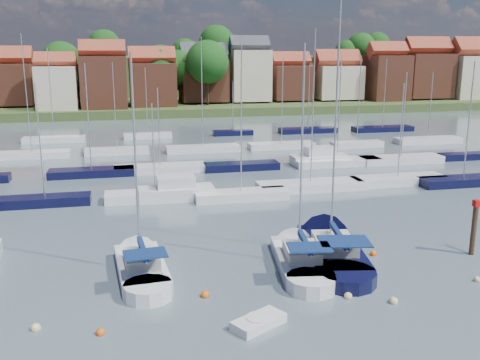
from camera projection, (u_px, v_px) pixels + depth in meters
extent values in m
plane|color=#4E5F6A|center=(201.00, 157.00, 70.39)|extent=(260.00, 260.00, 0.00)
cube|color=silver|center=(141.00, 270.00, 33.36)|extent=(3.35, 7.03, 1.20)
cone|color=silver|center=(134.00, 247.00, 37.34)|extent=(3.09, 3.53, 2.85)
cylinder|color=silver|center=(148.00, 293.00, 30.17)|extent=(3.05, 3.05, 1.20)
cube|color=beige|center=(142.00, 259.00, 32.69)|extent=(2.20, 2.99, 0.70)
cylinder|color=#B2B2B7|center=(135.00, 160.00, 32.17)|extent=(0.14, 0.14, 12.67)
cylinder|color=#B2B2B7|center=(143.00, 251.00, 31.61)|extent=(0.38, 3.80, 0.10)
cube|color=navy|center=(143.00, 249.00, 31.57)|extent=(0.57, 3.62, 0.35)
cube|color=navy|center=(145.00, 254.00, 30.39)|extent=(2.54, 1.89, 0.08)
cube|color=silver|center=(300.00, 263.00, 34.59)|extent=(3.99, 7.49, 1.20)
cone|color=silver|center=(289.00, 239.00, 38.91)|extent=(3.45, 3.87, 2.97)
cylinder|color=silver|center=(311.00, 286.00, 31.13)|extent=(3.38, 3.38, 1.20)
cube|color=beige|center=(302.00, 252.00, 33.88)|extent=(2.50, 3.25, 0.70)
cylinder|color=#B2B2B7|center=(302.00, 152.00, 33.38)|extent=(0.14, 0.14, 13.21)
cylinder|color=#B2B2B7|center=(305.00, 244.00, 32.72)|extent=(0.69, 3.93, 0.10)
cube|color=navy|center=(305.00, 242.00, 32.69)|extent=(0.85, 3.77, 0.35)
cube|color=navy|center=(309.00, 247.00, 31.40)|extent=(2.76, 2.14, 0.08)
cube|color=black|center=(332.00, 253.00, 36.15)|extent=(5.14, 9.16, 1.20)
cone|color=black|center=(318.00, 228.00, 41.39)|extent=(4.32, 4.79, 3.60)
cylinder|color=black|center=(346.00, 280.00, 31.95)|extent=(4.21, 4.21, 1.20)
cube|color=beige|center=(334.00, 243.00, 35.34)|extent=(3.14, 4.00, 0.70)
cylinder|color=#B2B2B7|center=(336.00, 123.00, 34.67)|extent=(0.14, 0.14, 16.36)
cylinder|color=#B2B2B7|center=(339.00, 237.00, 33.97)|extent=(0.99, 4.73, 0.10)
cube|color=navy|center=(339.00, 235.00, 33.94)|extent=(1.14, 4.54, 0.35)
cube|color=navy|center=(344.00, 241.00, 32.39)|extent=(3.41, 2.69, 0.08)
cube|color=silver|center=(259.00, 323.00, 27.03)|extent=(3.10, 2.53, 0.55)
cylinder|color=silver|center=(259.00, 320.00, 27.00)|extent=(1.31, 1.31, 0.35)
cylinder|color=#4C331E|center=(472.00, 246.00, 36.50)|extent=(0.36, 0.36, 5.76)
cube|color=red|center=(477.00, 203.00, 35.79)|extent=(0.40, 0.40, 0.44)
sphere|color=beige|center=(36.00, 330.00, 26.72)|extent=(0.51, 0.51, 0.51)
sphere|color=#D85914|center=(101.00, 334.00, 26.30)|extent=(0.46, 0.46, 0.46)
sphere|color=#D85914|center=(205.00, 297.00, 30.35)|extent=(0.54, 0.54, 0.54)
sphere|color=beige|center=(348.00, 298.00, 30.17)|extent=(0.47, 0.47, 0.47)
sphere|color=#D85914|center=(329.00, 243.00, 38.88)|extent=(0.45, 0.45, 0.45)
sphere|color=beige|center=(477.00, 281.00, 32.38)|extent=(0.42, 0.42, 0.42)
sphere|color=beige|center=(393.00, 303.00, 29.59)|extent=(0.51, 0.51, 0.51)
sphere|color=#D85914|center=(373.00, 255.00, 36.50)|extent=(0.49, 0.49, 0.49)
cube|color=black|center=(45.00, 202.00, 48.25)|extent=(8.01, 2.24, 1.00)
cylinder|color=#B2B2B7|center=(40.00, 141.00, 46.94)|extent=(0.12, 0.12, 10.16)
cube|color=silver|center=(155.00, 196.00, 49.99)|extent=(9.22, 2.58, 1.00)
cylinder|color=#B2B2B7|center=(153.00, 148.00, 48.91)|extent=(0.12, 0.12, 8.18)
cube|color=silver|center=(241.00, 196.00, 50.13)|extent=(8.78, 2.46, 1.00)
cylinder|color=#B2B2B7|center=(241.00, 132.00, 48.71)|extent=(0.12, 0.12, 11.06)
cube|color=silver|center=(310.00, 186.00, 53.67)|extent=(10.79, 3.02, 1.00)
cylinder|color=#B2B2B7|center=(313.00, 107.00, 51.81)|extent=(0.12, 0.12, 14.87)
cube|color=silver|center=(397.00, 181.00, 56.05)|extent=(10.13, 2.84, 1.00)
cylinder|color=#B2B2B7|center=(401.00, 131.00, 54.81)|extent=(0.12, 0.12, 9.59)
cube|color=black|center=(463.00, 182.00, 55.59)|extent=(9.52, 2.67, 1.00)
cylinder|color=#B2B2B7|center=(469.00, 121.00, 54.09)|extent=(0.12, 0.12, 11.77)
cube|color=silver|center=(176.00, 194.00, 50.17)|extent=(7.00, 2.60, 1.40)
cube|color=silver|center=(176.00, 183.00, 49.91)|extent=(3.50, 2.20, 1.30)
cube|color=black|center=(92.00, 173.00, 59.53)|extent=(9.30, 2.60, 1.00)
cylinder|color=#B2B2B7|center=(88.00, 117.00, 58.07)|extent=(0.12, 0.12, 11.48)
cube|color=silver|center=(160.00, 169.00, 61.48)|extent=(10.40, 2.91, 1.00)
cylinder|color=#B2B2B7|center=(159.00, 127.00, 60.33)|extent=(0.12, 0.12, 8.77)
cube|color=black|center=(241.00, 167.00, 62.75)|extent=(8.80, 2.46, 1.00)
cylinder|color=#B2B2B7|center=(241.00, 101.00, 60.96)|extent=(0.12, 0.12, 14.33)
cube|color=silver|center=(337.00, 163.00, 65.13)|extent=(10.73, 3.00, 1.00)
cylinder|color=#B2B2B7|center=(339.00, 109.00, 63.59)|extent=(0.12, 0.12, 12.14)
cube|color=silver|center=(401.00, 160.00, 66.71)|extent=(10.48, 2.93, 1.00)
cylinder|color=#B2B2B7|center=(404.00, 115.00, 65.39)|extent=(0.12, 0.12, 10.28)
cube|color=black|center=(465.00, 157.00, 68.71)|extent=(6.84, 1.91, 1.00)
cylinder|color=#B2B2B7|center=(469.00, 119.00, 67.56)|extent=(0.12, 0.12, 8.82)
cube|color=silver|center=(319.00, 161.00, 65.49)|extent=(7.00, 2.60, 1.40)
cube|color=silver|center=(320.00, 152.00, 65.23)|extent=(3.50, 2.20, 1.30)
cube|color=silver|center=(32.00, 155.00, 69.76)|extent=(9.71, 2.72, 1.00)
cylinder|color=#B2B2B7|center=(26.00, 94.00, 67.90)|extent=(0.12, 0.12, 14.88)
cube|color=silver|center=(117.00, 151.00, 72.32)|extent=(8.49, 2.38, 1.00)
cylinder|color=#B2B2B7|center=(115.00, 106.00, 70.87)|extent=(0.12, 0.12, 11.31)
cube|color=silver|center=(203.00, 149.00, 74.05)|extent=(10.16, 2.85, 1.00)
cylinder|color=#B2B2B7|center=(202.00, 92.00, 72.22)|extent=(0.12, 0.12, 14.59)
cube|color=silver|center=(281.00, 146.00, 76.55)|extent=(9.53, 2.67, 1.00)
cylinder|color=#B2B2B7|center=(282.00, 101.00, 75.03)|extent=(0.12, 0.12, 11.91)
cube|color=silver|center=(357.00, 145.00, 77.52)|extent=(7.62, 2.13, 1.00)
cylinder|color=#B2B2B7|center=(359.00, 99.00, 75.98)|extent=(0.12, 0.12, 12.13)
cube|color=silver|center=(428.00, 141.00, 81.07)|extent=(10.17, 2.85, 1.00)
cylinder|color=#B2B2B7|center=(431.00, 105.00, 79.81)|extent=(0.12, 0.12, 9.73)
cube|color=silver|center=(54.00, 140.00, 81.79)|extent=(9.24, 2.59, 1.00)
cylinder|color=#B2B2B7|center=(51.00, 93.00, 80.12)|extent=(0.12, 0.12, 13.17)
cube|color=silver|center=(148.00, 136.00, 85.46)|extent=(7.57, 2.12, 1.00)
cylinder|color=#B2B2B7|center=(146.00, 101.00, 84.14)|extent=(0.12, 0.12, 10.24)
cube|color=black|center=(233.00, 133.00, 88.54)|extent=(6.58, 1.84, 1.00)
cylinder|color=#B2B2B7|center=(233.00, 106.00, 87.48)|extent=(0.12, 0.12, 8.01)
cube|color=black|center=(308.00, 131.00, 91.20)|extent=(9.92, 2.78, 1.00)
cylinder|color=#B2B2B7|center=(309.00, 96.00, 89.80)|extent=(0.12, 0.12, 10.92)
cube|color=black|center=(383.00, 129.00, 93.01)|extent=(10.55, 2.95, 1.00)
cylinder|color=#B2B2B7|center=(385.00, 93.00, 91.54)|extent=(0.12, 0.12, 11.51)
cube|color=#3F4E27|center=(159.00, 102.00, 143.41)|extent=(200.00, 70.00, 3.00)
cube|color=#3F4E27|center=(153.00, 79.00, 166.04)|extent=(200.00, 60.00, 14.00)
cube|color=brown|center=(10.00, 84.00, 116.67)|extent=(10.37, 9.97, 8.73)
cube|color=brown|center=(7.00, 58.00, 115.35)|extent=(10.57, 5.13, 5.13)
cube|color=beige|center=(58.00, 88.00, 110.72)|extent=(8.09, 8.80, 8.96)
cube|color=brown|center=(56.00, 61.00, 109.44)|extent=(8.25, 4.00, 4.00)
cube|color=brown|center=(104.00, 83.00, 113.33)|extent=(9.36, 10.17, 10.97)
cube|color=brown|center=(102.00, 50.00, 111.78)|extent=(9.54, 4.63, 4.63)
cube|color=brown|center=(153.00, 85.00, 117.30)|extent=(9.90, 8.56, 9.42)
cube|color=brown|center=(152.00, 58.00, 115.91)|extent=(10.10, 4.90, 4.90)
cube|color=brown|center=(204.00, 80.00, 124.43)|extent=(10.59, 8.93, 9.49)
cube|color=#383A42|center=(204.00, 54.00, 123.01)|extent=(10.80, 5.24, 5.24)
cube|color=beige|center=(249.00, 75.00, 125.59)|extent=(9.01, 8.61, 11.65)
cube|color=#383A42|center=(249.00, 45.00, 123.96)|extent=(9.19, 4.46, 4.46)
cube|color=brown|center=(290.00, 82.00, 129.35)|extent=(9.10, 9.34, 8.00)
cube|color=brown|center=(290.00, 61.00, 128.14)|extent=(9.28, 4.50, 4.50)
cube|color=beige|center=(336.00, 82.00, 131.44)|extent=(10.86, 9.59, 7.88)
cube|color=brown|center=(337.00, 60.00, 130.20)|extent=(11.07, 5.37, 5.37)
cube|color=brown|center=(386.00, 78.00, 131.14)|extent=(9.18, 9.96, 10.97)
cube|color=brown|center=(387.00, 51.00, 129.59)|extent=(9.36, 4.54, 4.54)
cube|color=brown|center=(425.00, 76.00, 134.64)|extent=(11.39, 9.67, 10.76)
cube|color=brown|center=(427.00, 48.00, 133.05)|extent=(11.62, 5.64, 5.64)
cube|color=beige|center=(474.00, 78.00, 135.69)|extent=(12.95, 8.52, 10.80)
cube|color=brown|center=(477.00, 49.00, 134.05)|extent=(13.21, 6.41, 6.41)
cylinder|color=#382619|center=(360.00, 69.00, 151.94)|extent=(0.50, 0.50, 4.47)
sphere|color=#1B541A|center=(361.00, 47.00, 150.51)|extent=(8.18, 8.18, 8.18)
cylinder|color=#382619|center=(181.00, 95.00, 123.30)|extent=(0.50, 0.50, 4.46)
sphere|color=#1B541A|center=(180.00, 68.00, 121.88)|extent=(8.15, 8.15, 8.15)
cylinder|color=#382619|center=(217.00, 71.00, 141.50)|extent=(0.50, 0.50, 5.15)
sphere|color=#1B541A|center=(217.00, 43.00, 139.85)|extent=(9.41, 9.41, 9.41)
cylinder|color=#382619|center=(106.00, 71.00, 137.96)|extent=(0.50, 0.50, 4.56)
sphere|color=#1B541A|center=(104.00, 46.00, 136.51)|extent=(8.34, 8.34, 8.34)
cylinder|color=#382619|center=(64.00, 92.00, 126.49)|extent=(0.50, 0.50, 5.15)
sphere|color=#1B541A|center=(61.00, 62.00, 124.84)|extent=(9.42, 9.42, 9.42)
cylinder|color=#382619|center=(218.00, 93.00, 133.87)|extent=(0.50, 0.50, 3.77)
sphere|color=#1B541A|center=(218.00, 72.00, 132.67)|extent=(6.89, 6.89, 6.89)
cylinder|color=#382619|center=(208.00, 94.00, 119.65)|extent=(0.50, 0.50, 5.21)
sphere|color=#1B541A|center=(207.00, 62.00, 117.98)|extent=(9.53, 9.53, 9.53)
cylinder|color=#382619|center=(399.00, 92.00, 141.10)|extent=(0.50, 0.50, 2.97)
sphere|color=#1B541A|center=(400.00, 76.00, 140.16)|extent=(5.44, 5.44, 5.44)
cylinder|color=#382619|center=(161.00, 95.00, 120.23)|extent=(0.50, 0.50, 4.84)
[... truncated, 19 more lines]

